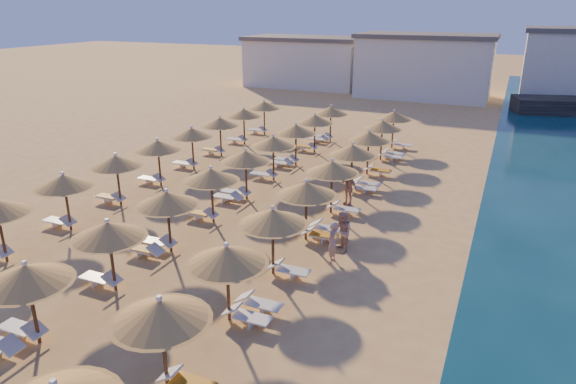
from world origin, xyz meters
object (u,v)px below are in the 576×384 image
at_px(parasol_row_east, 320,178).
at_px(beachgoer_b, 342,232).
at_px(beachgoer_c, 348,188).
at_px(beachgoer_a, 332,242).
at_px(parasol_row_west, 229,166).

bearing_deg(parasol_row_east, beachgoer_b, -50.60).
bearing_deg(beachgoer_c, parasol_row_east, -78.03).
distance_m(beachgoer_c, beachgoer_b, 5.87).
distance_m(beachgoer_a, beachgoer_b, 1.14).
height_order(beachgoer_a, beachgoer_b, beachgoer_b).
distance_m(parasol_row_east, beachgoer_b, 3.43).
distance_m(beachgoer_c, beachgoer_a, 6.96).
distance_m(parasol_row_west, beachgoer_a, 7.89).
height_order(parasol_row_west, beachgoer_a, parasol_row_west).
relative_size(beachgoer_c, beachgoer_b, 1.03).
distance_m(parasol_row_west, beachgoer_c, 6.57).
height_order(beachgoer_c, beachgoer_b, beachgoer_c).
height_order(parasol_row_east, beachgoer_b, parasol_row_east).
height_order(parasol_row_east, beachgoer_a, parasol_row_east).
bearing_deg(beachgoer_c, beachgoer_a, -58.48).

